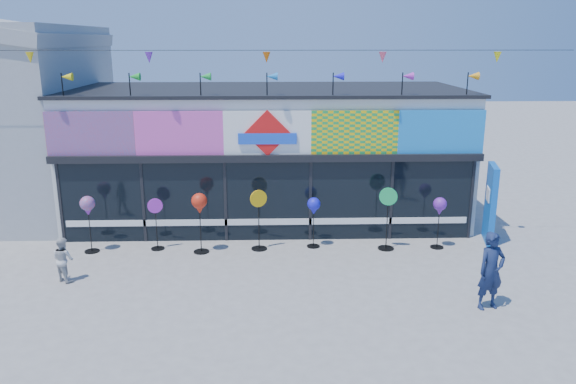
{
  "coord_description": "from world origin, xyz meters",
  "views": [
    {
      "loc": [
        0.1,
        -11.81,
        5.57
      ],
      "look_at": [
        0.52,
        2.0,
        1.8
      ],
      "focal_mm": 35.0,
      "sensor_mm": 36.0,
      "label": 1
    }
  ],
  "objects_px": {
    "spinner_5": "(387,217)",
    "adult_man": "(491,271)",
    "blue_sign": "(490,204)",
    "spinner_1": "(156,223)",
    "spinner_0": "(88,207)",
    "child": "(63,259)",
    "spinner_2": "(199,205)",
    "spinner_3": "(259,218)",
    "spinner_4": "(314,208)",
    "spinner_6": "(440,208)"
  },
  "relations": [
    {
      "from": "blue_sign",
      "to": "spinner_4",
      "type": "xyz_separation_m",
      "value": [
        -5.0,
        -0.31,
        0.02
      ]
    },
    {
      "from": "spinner_2",
      "to": "spinner_6",
      "type": "relative_size",
      "value": 1.15
    },
    {
      "from": "spinner_0",
      "to": "adult_man",
      "type": "height_order",
      "value": "adult_man"
    },
    {
      "from": "spinner_0",
      "to": "child",
      "type": "distance_m",
      "value": 2.01
    },
    {
      "from": "spinner_2",
      "to": "adult_man",
      "type": "xyz_separation_m",
      "value": [
        6.53,
        -3.46,
        -0.47
      ]
    },
    {
      "from": "spinner_1",
      "to": "spinner_6",
      "type": "xyz_separation_m",
      "value": [
        7.71,
        -0.13,
        0.39
      ]
    },
    {
      "from": "blue_sign",
      "to": "spinner_0",
      "type": "relative_size",
      "value": 1.41
    },
    {
      "from": "spinner_0",
      "to": "spinner_5",
      "type": "bearing_deg",
      "value": -0.21
    },
    {
      "from": "spinner_0",
      "to": "adult_man",
      "type": "distance_m",
      "value": 10.17
    },
    {
      "from": "spinner_5",
      "to": "adult_man",
      "type": "height_order",
      "value": "spinner_5"
    },
    {
      "from": "spinner_5",
      "to": "child",
      "type": "height_order",
      "value": "spinner_5"
    },
    {
      "from": "spinner_4",
      "to": "spinner_5",
      "type": "distance_m",
      "value": 2.01
    },
    {
      "from": "spinner_2",
      "to": "child",
      "type": "relative_size",
      "value": 1.52
    },
    {
      "from": "adult_man",
      "to": "child",
      "type": "distance_m",
      "value": 9.72
    },
    {
      "from": "spinner_4",
      "to": "spinner_5",
      "type": "relative_size",
      "value": 0.81
    },
    {
      "from": "adult_man",
      "to": "spinner_4",
      "type": "bearing_deg",
      "value": 116.77
    },
    {
      "from": "spinner_6",
      "to": "child",
      "type": "height_order",
      "value": "spinner_6"
    },
    {
      "from": "blue_sign",
      "to": "spinner_3",
      "type": "relative_size",
      "value": 1.32
    },
    {
      "from": "blue_sign",
      "to": "spinner_4",
      "type": "distance_m",
      "value": 5.01
    },
    {
      "from": "spinner_2",
      "to": "spinner_3",
      "type": "height_order",
      "value": "spinner_3"
    },
    {
      "from": "spinner_1",
      "to": "spinner_6",
      "type": "bearing_deg",
      "value": -0.96
    },
    {
      "from": "spinner_2",
      "to": "spinner_6",
      "type": "height_order",
      "value": "spinner_2"
    },
    {
      "from": "spinner_0",
      "to": "spinner_5",
      "type": "height_order",
      "value": "spinner_5"
    },
    {
      "from": "spinner_1",
      "to": "child",
      "type": "distance_m",
      "value": 2.73
    },
    {
      "from": "blue_sign",
      "to": "spinner_1",
      "type": "relative_size",
      "value": 1.54
    },
    {
      "from": "spinner_1",
      "to": "spinner_5",
      "type": "distance_m",
      "value": 6.28
    },
    {
      "from": "blue_sign",
      "to": "spinner_5",
      "type": "bearing_deg",
      "value": -156.8
    },
    {
      "from": "spinner_5",
      "to": "adult_man",
      "type": "bearing_deg",
      "value": -67.28
    },
    {
      "from": "spinner_3",
      "to": "child",
      "type": "bearing_deg",
      "value": -157.1
    },
    {
      "from": "spinner_1",
      "to": "spinner_2",
      "type": "bearing_deg",
      "value": -12.53
    },
    {
      "from": "spinner_3",
      "to": "adult_man",
      "type": "bearing_deg",
      "value": -36.19
    },
    {
      "from": "child",
      "to": "spinner_5",
      "type": "bearing_deg",
      "value": -134.18
    },
    {
      "from": "spinner_6",
      "to": "blue_sign",
      "type": "bearing_deg",
      "value": 17.04
    },
    {
      "from": "spinner_2",
      "to": "spinner_1",
      "type": "bearing_deg",
      "value": 167.47
    },
    {
      "from": "spinner_1",
      "to": "spinner_3",
      "type": "height_order",
      "value": "spinner_3"
    },
    {
      "from": "spinner_1",
      "to": "spinner_6",
      "type": "height_order",
      "value": "same"
    },
    {
      "from": "spinner_0",
      "to": "spinner_6",
      "type": "relative_size",
      "value": 1.09
    },
    {
      "from": "spinner_0",
      "to": "spinner_6",
      "type": "bearing_deg",
      "value": 0.14
    },
    {
      "from": "spinner_1",
      "to": "spinner_4",
      "type": "distance_m",
      "value": 4.31
    },
    {
      "from": "spinner_3",
      "to": "spinner_0",
      "type": "bearing_deg",
      "value": -179.29
    },
    {
      "from": "spinner_3",
      "to": "spinner_5",
      "type": "relative_size",
      "value": 0.97
    },
    {
      "from": "spinner_5",
      "to": "spinner_6",
      "type": "bearing_deg",
      "value": 2.1
    },
    {
      "from": "spinner_5",
      "to": "spinner_6",
      "type": "distance_m",
      "value": 1.45
    },
    {
      "from": "spinner_4",
      "to": "adult_man",
      "type": "distance_m",
      "value": 5.14
    },
    {
      "from": "spinner_0",
      "to": "spinner_4",
      "type": "xyz_separation_m",
      "value": [
        6.04,
        0.2,
        -0.12
      ]
    },
    {
      "from": "child",
      "to": "spinner_4",
      "type": "bearing_deg",
      "value": -128.22
    },
    {
      "from": "spinner_4",
      "to": "adult_man",
      "type": "bearing_deg",
      "value": -47.47
    },
    {
      "from": "spinner_4",
      "to": "adult_man",
      "type": "height_order",
      "value": "adult_man"
    },
    {
      "from": "spinner_2",
      "to": "spinner_5",
      "type": "relative_size",
      "value": 0.95
    },
    {
      "from": "spinner_4",
      "to": "child",
      "type": "relative_size",
      "value": 1.3
    }
  ]
}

